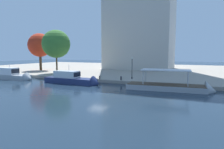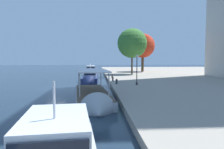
% 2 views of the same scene
% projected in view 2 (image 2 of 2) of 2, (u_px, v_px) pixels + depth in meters
% --- Properties ---
extents(ground_plane, '(220.00, 220.00, 0.00)m').
position_uv_depth(ground_plane, '(56.00, 88.00, 29.77)').
color(ground_plane, '#192838').
extents(motor_yacht_0, '(10.09, 2.90, 4.11)m').
position_uv_depth(motor_yacht_0, '(91.00, 73.00, 52.41)').
color(motor_yacht_0, '#9EA3A8').
rests_on(motor_yacht_0, ground_plane).
extents(motor_yacht_1, '(10.93, 2.77, 4.26)m').
position_uv_depth(motor_yacht_1, '(90.00, 79.00, 37.55)').
color(motor_yacht_1, navy).
rests_on(motor_yacht_1, ground_plane).
extents(tour_boat_2, '(12.64, 4.21, 4.29)m').
position_uv_depth(tour_boat_2, '(93.00, 99.00, 20.51)').
color(tour_boat_2, '#9EA3A8').
rests_on(tour_boat_2, ground_plane).
extents(mooring_bollard_0, '(0.32, 0.32, 0.72)m').
position_uv_depth(mooring_bollard_0, '(117.00, 81.00, 30.17)').
color(mooring_bollard_0, '#2D2D33').
rests_on(mooring_bollard_0, dock_promenade).
extents(mooring_bollard_1, '(0.28, 0.28, 0.67)m').
position_uv_depth(mooring_bollard_1, '(113.00, 79.00, 34.38)').
color(mooring_bollard_1, '#2D2D33').
rests_on(mooring_bollard_1, dock_promenade).
extents(mooring_bollard_2, '(0.30, 0.30, 0.82)m').
position_uv_depth(mooring_bollard_2, '(112.00, 76.00, 39.02)').
color(mooring_bollard_2, '#2D2D33').
rests_on(mooring_bollard_2, dock_promenade).
extents(lamp_post, '(0.32, 0.32, 4.10)m').
position_uv_depth(lamp_post, '(137.00, 69.00, 29.07)').
color(lamp_post, black).
rests_on(lamp_post, dock_promenade).
extents(tree_0, '(6.77, 6.77, 10.47)m').
position_uv_depth(tree_0, '(133.00, 43.00, 49.00)').
color(tree_0, '#4C3823').
rests_on(tree_0, dock_promenade).
extents(tree_2, '(6.63, 6.66, 10.43)m').
position_uv_depth(tree_2, '(142.00, 45.00, 58.88)').
color(tree_2, '#4C3823').
rests_on(tree_2, dock_promenade).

